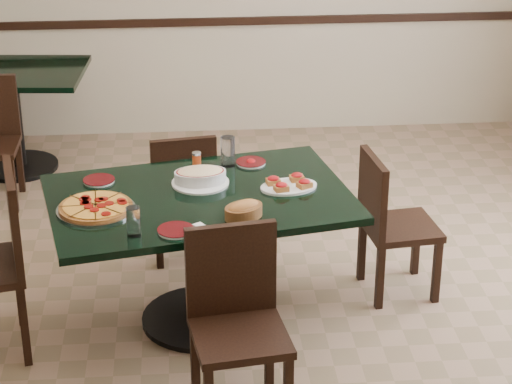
{
  "coord_description": "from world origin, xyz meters",
  "views": [
    {
      "loc": [
        -0.32,
        -4.78,
        2.9
      ],
      "look_at": [
        0.07,
        0.0,
        0.7
      ],
      "focal_mm": 70.0,
      "sensor_mm": 36.0,
      "label": 1
    }
  ],
  "objects": [
    {
      "name": "room_shell",
      "position": [
        1.02,
        1.73,
        1.17
      ],
      "size": [
        5.5,
        5.5,
        5.5
      ],
      "color": "silver",
      "rests_on": "floor"
    },
    {
      "name": "side_plate_near",
      "position": [
        -0.36,
        -0.53,
        0.76
      ],
      "size": [
        0.18,
        0.18,
        0.02
      ],
      "rotation": [
        0.0,
        0.0,
        0.37
      ],
      "color": "silver",
      "rests_on": "main_table"
    },
    {
      "name": "floor",
      "position": [
        0.0,
        0.0,
        0.0
      ],
      "size": [
        5.5,
        5.5,
        0.0
      ],
      "primitive_type": "plane",
      "color": "#806149",
      "rests_on": "ground"
    },
    {
      "name": "water_glass_b",
      "position": [
        -0.55,
        -0.55,
        0.82
      ],
      "size": [
        0.07,
        0.07,
        0.15
      ],
      "primitive_type": "cylinder",
      "color": "silver",
      "rests_on": "main_table"
    },
    {
      "name": "bruschetta_platter",
      "position": [
        0.24,
        -0.07,
        0.77
      ],
      "size": [
        0.34,
        0.27,
        0.05
      ],
      "rotation": [
        0.0,
        0.0,
        0.22
      ],
      "color": "silver",
      "rests_on": "main_table"
    },
    {
      "name": "side_plate_far_l",
      "position": [
        -0.76,
        0.09,
        0.76
      ],
      "size": [
        0.17,
        0.17,
        0.02
      ],
      "rotation": [
        0.0,
        0.0,
        0.32
      ],
      "color": "silver",
      "rests_on": "main_table"
    },
    {
      "name": "pepper_shaker",
      "position": [
        -0.24,
        0.25,
        0.79
      ],
      "size": [
        0.05,
        0.05,
        0.09
      ],
      "color": "#B24013",
      "rests_on": "main_table"
    },
    {
      "name": "water_glass_a",
      "position": [
        -0.06,
        0.26,
        0.83
      ],
      "size": [
        0.08,
        0.08,
        0.17
      ],
      "primitive_type": "cylinder",
      "color": "silver",
      "rests_on": "main_table"
    },
    {
      "name": "napkin_setting",
      "position": [
        -0.26,
        -0.54,
        0.75
      ],
      "size": [
        0.2,
        0.2,
        0.01
      ],
      "rotation": [
        0.0,
        0.0,
        0.57
      ],
      "color": "white",
      "rests_on": "main_table"
    },
    {
      "name": "chair_near",
      "position": [
        -0.09,
        -0.89,
        0.5
      ],
      "size": [
        0.48,
        0.48,
        0.9
      ],
      "rotation": [
        0.0,
        0.0,
        0.14
      ],
      "color": "black",
      "rests_on": "floor"
    },
    {
      "name": "side_plate_far_r",
      "position": [
        0.06,
        0.27,
        0.76
      ],
      "size": [
        0.16,
        0.16,
        0.03
      ],
      "rotation": [
        0.0,
        0.0,
        0.51
      ],
      "color": "silver",
      "rests_on": "main_table"
    },
    {
      "name": "chair_far",
      "position": [
        -0.32,
        0.6,
        0.45
      ],
      "size": [
        0.43,
        0.43,
        0.82
      ],
      "rotation": [
        0.0,
        0.0,
        3.29
      ],
      "color": "black",
      "rests_on": "floor"
    },
    {
      "name": "main_table",
      "position": [
        -0.23,
        -0.12,
        0.57
      ],
      "size": [
        1.7,
        1.27,
        0.75
      ],
      "rotation": [
        0.0,
        0.0,
        0.2
      ],
      "color": "black",
      "rests_on": "floor"
    },
    {
      "name": "chair_right",
      "position": [
        0.82,
        0.11,
        0.46
      ],
      "size": [
        0.44,
        0.44,
        0.84
      ],
      "rotation": [
        0.0,
        0.0,
        1.7
      ],
      "color": "black",
      "rests_on": "floor"
    },
    {
      "name": "back_table",
      "position": [
        -1.51,
        2.1,
        0.52
      ],
      "size": [
        1.11,
        0.85,
        0.75
      ],
      "rotation": [
        0.0,
        0.0,
        -0.09
      ],
      "color": "black",
      "rests_on": "floor"
    },
    {
      "name": "pepperoni_pizza",
      "position": [
        -0.75,
        -0.26,
        0.77
      ],
      "size": [
        0.39,
        0.39,
        0.04
      ],
      "rotation": [
        0.0,
        0.0,
        0.07
      ],
      "color": "#AAABB1",
      "rests_on": "main_table"
    },
    {
      "name": "bread_basket",
      "position": [
        -0.02,
        -0.4,
        0.79
      ],
      "size": [
        0.25,
        0.22,
        0.09
      ],
      "rotation": [
        0.0,
        0.0,
        0.53
      ],
      "color": "brown",
      "rests_on": "main_table"
    },
    {
      "name": "lasagna_casserole",
      "position": [
        -0.22,
        0.02,
        0.8
      ],
      "size": [
        0.3,
        0.3,
        0.09
      ],
      "rotation": [
        0.0,
        0.0,
        0.08
      ],
      "color": "silver",
      "rests_on": "main_table"
    }
  ]
}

